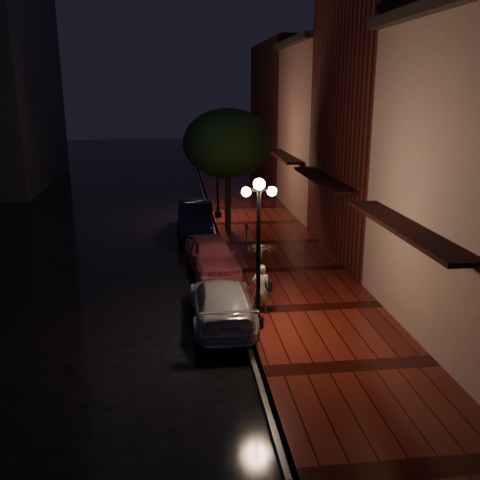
# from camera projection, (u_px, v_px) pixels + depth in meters

# --- Properties ---
(ground) EXTENTS (120.00, 120.00, 0.00)m
(ground) POSITION_uv_depth(u_px,v_px,m) (228.00, 275.00, 20.13)
(ground) COLOR black
(ground) RESTS_ON ground
(sidewalk) EXTENTS (4.50, 60.00, 0.15)m
(sidewalk) POSITION_uv_depth(u_px,v_px,m) (287.00, 271.00, 20.37)
(sidewalk) COLOR #49120D
(sidewalk) RESTS_ON ground
(curb) EXTENTS (0.25, 60.00, 0.15)m
(curb) POSITION_uv_depth(u_px,v_px,m) (228.00, 273.00, 20.11)
(curb) COLOR #595451
(curb) RESTS_ON ground
(storefront_mid) EXTENTS (5.00, 8.00, 11.00)m
(storefront_mid) POSITION_uv_depth(u_px,v_px,m) (396.00, 122.00, 21.37)
(storefront_mid) COLOR #511914
(storefront_mid) RESTS_ON ground
(storefront_far) EXTENTS (5.00, 8.00, 9.00)m
(storefront_far) POSITION_uv_depth(u_px,v_px,m) (336.00, 132.00, 29.29)
(storefront_far) COLOR #8C5951
(storefront_far) RESTS_ON ground
(storefront_extra) EXTENTS (5.00, 12.00, 10.00)m
(storefront_extra) POSITION_uv_depth(u_px,v_px,m) (296.00, 115.00, 38.71)
(storefront_extra) COLOR #511914
(storefront_extra) RESTS_ON ground
(streetlamp_near) EXTENTS (0.96, 0.36, 4.31)m
(streetlamp_near) POSITION_uv_depth(u_px,v_px,m) (259.00, 245.00, 14.69)
(streetlamp_near) COLOR black
(streetlamp_near) RESTS_ON sidewalk
(streetlamp_far) EXTENTS (0.96, 0.36, 4.31)m
(streetlamp_far) POSITION_uv_depth(u_px,v_px,m) (217.00, 172.00, 28.07)
(streetlamp_far) COLOR black
(streetlamp_far) RESTS_ON sidewalk
(street_tree) EXTENTS (4.16, 4.16, 5.80)m
(street_tree) POSITION_uv_depth(u_px,v_px,m) (228.00, 146.00, 24.78)
(street_tree) COLOR black
(street_tree) RESTS_ON sidewalk
(pink_car) EXTENTS (2.15, 4.28, 1.40)m
(pink_car) POSITION_uv_depth(u_px,v_px,m) (211.00, 255.00, 20.24)
(pink_car) COLOR #C75263
(pink_car) RESTS_ON ground
(navy_car) EXTENTS (1.86, 4.74, 1.54)m
(navy_car) POSITION_uv_depth(u_px,v_px,m) (196.00, 217.00, 25.91)
(navy_car) COLOR black
(navy_car) RESTS_ON ground
(silver_car) EXTENTS (1.85, 4.48, 1.30)m
(silver_car) POSITION_uv_depth(u_px,v_px,m) (222.00, 302.00, 15.88)
(silver_car) COLOR #A6A7AE
(silver_car) RESTS_ON ground
(woman_with_umbrella) EXTENTS (0.90, 0.92, 2.18)m
(woman_with_umbrella) POSITION_uv_depth(u_px,v_px,m) (261.00, 268.00, 15.98)
(woman_with_umbrella) COLOR white
(woman_with_umbrella) RESTS_ON sidewalk
(parking_meter) EXTENTS (0.12, 0.10, 1.22)m
(parking_meter) POSITION_uv_depth(u_px,v_px,m) (247.00, 236.00, 22.19)
(parking_meter) COLOR black
(parking_meter) RESTS_ON sidewalk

